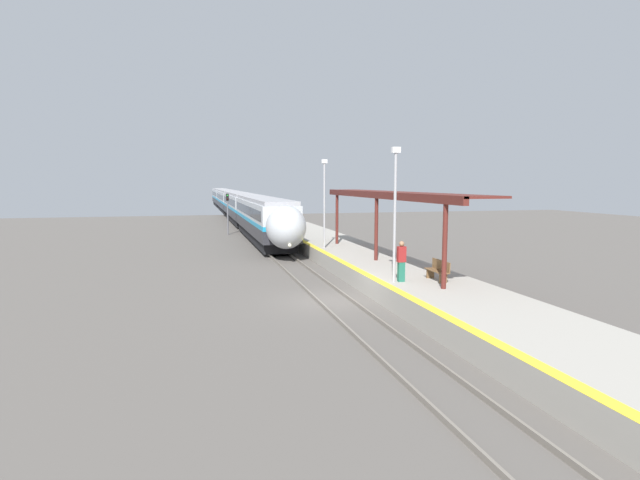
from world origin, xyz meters
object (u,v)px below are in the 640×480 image
(railway_signal, at_px, (228,209))
(person_waiting, at_px, (401,261))
(platform_bench, at_px, (438,270))
(lamppost_mid, at_px, (324,198))
(lamppost_near, at_px, (395,206))
(train, at_px, (234,203))

(railway_signal, bearing_deg, person_waiting, -80.06)
(platform_bench, height_order, lamppost_mid, lamppost_mid)
(person_waiting, distance_m, lamppost_mid, 11.83)
(platform_bench, distance_m, railway_signal, 31.10)
(platform_bench, bearing_deg, railway_signal, 102.89)
(railway_signal, distance_m, lamppost_near, 30.57)
(railway_signal, height_order, lamppost_mid, lamppost_mid)
(train, distance_m, platform_bench, 54.38)
(lamppost_near, distance_m, lamppost_mid, 11.62)
(platform_bench, relative_size, lamppost_near, 0.27)
(train, height_order, lamppost_near, lamppost_near)
(person_waiting, bearing_deg, lamppost_near, -175.91)
(platform_bench, xyz_separation_m, lamppost_near, (-2.01, 0.17, 2.78))
(person_waiting, distance_m, lamppost_near, 2.36)
(platform_bench, relative_size, lamppost_mid, 0.27)
(person_waiting, xyz_separation_m, railway_signal, (-5.27, 30.10, 0.69))
(railway_signal, bearing_deg, train, 84.06)
(person_waiting, xyz_separation_m, lamppost_near, (-0.35, -0.02, 2.33))
(person_waiting, bearing_deg, railway_signal, 99.94)
(lamppost_near, bearing_deg, platform_bench, -4.83)
(train, distance_m, person_waiting, 54.07)
(train, relative_size, lamppost_mid, 15.27)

